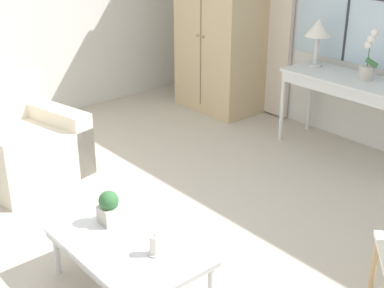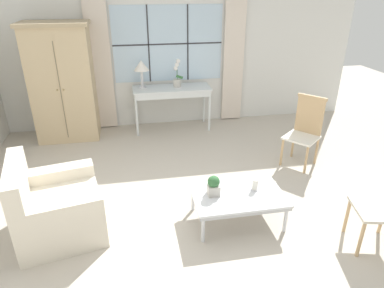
{
  "view_description": "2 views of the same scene",
  "coord_description": "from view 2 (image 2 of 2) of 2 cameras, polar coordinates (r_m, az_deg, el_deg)",
  "views": [
    {
      "loc": [
        2.8,
        -1.81,
        2.31
      ],
      "look_at": [
        0.26,
        0.36,
        0.84
      ],
      "focal_mm": 50.0,
      "sensor_mm": 36.0,
      "label": 1
    },
    {
      "loc": [
        -0.74,
        -3.35,
        2.51
      ],
      "look_at": [
        -0.06,
        0.31,
        0.76
      ],
      "focal_mm": 32.0,
      "sensor_mm": 36.0,
      "label": 2
    }
  ],
  "objects": [
    {
      "name": "ground_plane",
      "position": [
        4.25,
        1.62,
        -11.01
      ],
      "size": [
        14.0,
        14.0,
        0.0
      ],
      "primitive_type": "plane",
      "color": "#BCB2A3"
    },
    {
      "name": "wall_back_windowed",
      "position": [
        6.51,
        -3.97,
        15.21
      ],
      "size": [
        7.2,
        0.14,
        2.8
      ],
      "color": "silver",
      "rests_on": "ground_plane"
    },
    {
      "name": "armoire",
      "position": [
        6.26,
        -20.69,
        9.56
      ],
      "size": [
        1.08,
        0.7,
        1.97
      ],
      "color": "tan",
      "rests_on": "ground_plane"
    },
    {
      "name": "console_table",
      "position": [
        6.32,
        -3.43,
        8.65
      ],
      "size": [
        1.4,
        0.55,
        0.8
      ],
      "color": "silver",
      "rests_on": "ground_plane"
    },
    {
      "name": "table_lamp",
      "position": [
        6.23,
        -8.45,
        12.63
      ],
      "size": [
        0.27,
        0.27,
        0.49
      ],
      "color": "silver",
      "rests_on": "console_table"
    },
    {
      "name": "potted_orchid",
      "position": [
        6.3,
        -2.48,
        11.13
      ],
      "size": [
        0.18,
        0.14,
        0.5
      ],
      "color": "#BCB7AD",
      "rests_on": "console_table"
    },
    {
      "name": "armchair_upholstered",
      "position": [
        4.04,
        -21.68,
        -10.02
      ],
      "size": [
        1.03,
        1.09,
        0.89
      ],
      "color": "beige",
      "rests_on": "ground_plane"
    },
    {
      "name": "side_chair_wooden",
      "position": [
        5.34,
        18.39,
        2.64
      ],
      "size": [
        0.62,
        0.62,
        1.04
      ],
      "color": "white",
      "rests_on": "ground_plane"
    },
    {
      "name": "coffee_table",
      "position": [
        3.95,
        7.66,
        -8.71
      ],
      "size": [
        1.03,
        0.68,
        0.36
      ],
      "color": "silver",
      "rests_on": "ground_plane"
    },
    {
      "name": "potted_plant_small",
      "position": [
        3.82,
        3.62,
        -6.89
      ],
      "size": [
        0.14,
        0.14,
        0.24
      ],
      "color": "#BCB7AD",
      "rests_on": "coffee_table"
    },
    {
      "name": "pillar_candle",
      "position": [
        3.99,
        10.45,
        -6.74
      ],
      "size": [
        0.09,
        0.09,
        0.15
      ],
      "color": "silver",
      "rests_on": "coffee_table"
    }
  ]
}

